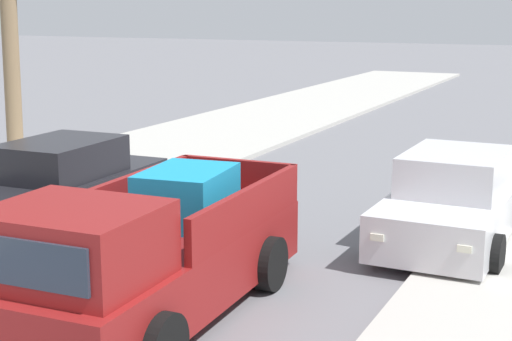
% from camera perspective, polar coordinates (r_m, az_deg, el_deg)
% --- Properties ---
extents(sidewalk_left, '(5.01, 60.00, 0.12)m').
position_cam_1_polar(sidewalk_left, '(18.84, -11.00, 0.13)').
color(sidewalk_left, '#B2AFA8').
rests_on(sidewalk_left, ground).
extents(curb_left, '(0.16, 60.00, 0.10)m').
position_cam_1_polar(curb_left, '(18.22, -8.20, -0.20)').
color(curb_left, silver).
rests_on(curb_left, ground).
extents(pickup_truck, '(2.34, 5.27, 1.80)m').
position_cam_1_polar(pickup_truck, '(9.72, -7.93, -6.27)').
color(pickup_truck, maroon).
rests_on(pickup_truck, ground).
extents(car_left_near, '(2.06, 4.28, 1.54)m').
position_cam_1_polar(car_left_near, '(13.11, 14.24, -2.25)').
color(car_left_near, silver).
rests_on(car_left_near, ground).
extents(car_right_near, '(2.12, 4.30, 1.54)m').
position_cam_1_polar(car_right_near, '(14.29, -13.83, -1.06)').
color(car_right_near, black).
rests_on(car_right_near, ground).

